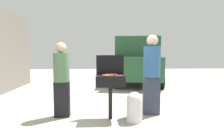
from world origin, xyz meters
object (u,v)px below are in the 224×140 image
Objects in this scene: hot_dog_0 at (106,75)px; person_right at (152,72)px; propane_tank at (134,106)px; parked_minivan at (137,60)px; hot_dog_6 at (105,75)px; hot_dog_7 at (107,76)px; person_left at (62,77)px; hot_dog_5 at (114,74)px; hot_dog_1 at (110,76)px; hot_dog_3 at (109,75)px; hot_dog_2 at (115,75)px; hot_dog_4 at (119,76)px; bbq_grill at (110,82)px.

person_right reaches higher than hot_dog_0.
parked_minivan reaches higher than propane_tank.
hot_dog_6 is 0.08m from hot_dog_7.
person_left is (-1.53, 0.38, 0.56)m from propane_tank.
parked_minivan is at bearing 75.16° from hot_dog_5.
hot_dog_1 is 1.00× the size of hot_dog_3.
hot_dog_2 is at bearing -12.26° from hot_dog_0.
hot_dog_7 is 0.08× the size of person_left.
hot_dog_7 is 1.03m from person_left.
hot_dog_6 is 0.03× the size of parked_minivan.
hot_dog_2 is 0.21× the size of propane_tank.
hot_dog_0 is at bearing 167.74° from hot_dog_2.
hot_dog_1 is at bearing -29.36° from person_left.
person_left is 5.40m from parked_minivan.
hot_dog_3 is at bearing 98.44° from hot_dog_1.
propane_tank is at bearing -9.58° from hot_dog_4.
hot_dog_0 is 1.00× the size of hot_dog_4.
hot_dog_0 is at bearing -136.34° from hot_dog_5.
hot_dog_1 is 0.16m from hot_dog_3.
hot_dog_1 is at bearing 83.36° from parked_minivan.
hot_dog_6 reaches higher than bbq_grill.
hot_dog_6 is at bearing -176.73° from hot_dog_2.
hot_dog_6 is 0.07× the size of person_right.
hot_dog_5 and hot_dog_6 have the same top height.
bbq_grill is 0.17m from hot_dog_3.
propane_tank is (0.41, -0.33, -0.62)m from hot_dog_5.
hot_dog_3 is at bearing 82.63° from parked_minivan.
hot_dog_1 is at bearing 171.13° from propane_tank.
hot_dog_0 is 0.24m from hot_dog_5.
hot_dog_7 is at bearing -66.61° from hot_dog_6.
bbq_grill is 1.01m from person_right.
hot_dog_0 is 0.12m from hot_dog_1.
parked_minivan reaches higher than bbq_grill.
hot_dog_3 is at bearing 60.30° from hot_dog_6.
hot_dog_0 is at bearing 82.19° from parked_minivan.
hot_dog_1 is at bearing 172.30° from hot_dog_4.
hot_dog_3 is 1.00× the size of hot_dog_7.
person_left is at bearing 71.76° from parked_minivan.
hot_dog_3 is at bearing 136.49° from hot_dog_2.
propane_tank is (0.31, -0.05, -0.62)m from hot_dog_4.
hot_dog_3 is 1.00× the size of hot_dog_4.
hot_dog_4 is 0.21× the size of propane_tank.
person_left is (-0.94, 0.27, -0.06)m from hot_dog_6.
hot_dog_1 is 1.00× the size of hot_dog_6.
hot_dog_2 is at bearing 8.56° from person_right.
hot_dog_5 is at bearing 62.18° from hot_dog_7.
hot_dog_6 is 0.21× the size of propane_tank.
hot_dog_4 and hot_dog_6 have the same top height.
hot_dog_1 is 1.00× the size of hot_dog_7.
person_right is (0.87, 0.17, 0.03)m from hot_dog_5.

